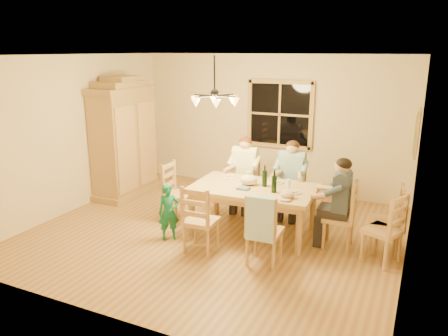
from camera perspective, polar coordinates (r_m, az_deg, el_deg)
The scene contains 33 objects.
floor at distance 6.94m, azimuth -1.14°, elevation -8.37°, with size 5.50×5.50×0.00m, color #966136.
ceiling at distance 6.36m, azimuth -1.27°, elevation 14.53°, with size 5.50×5.00×0.02m, color white.
wall_back at distance 8.79m, azimuth 6.08°, elevation 5.80°, with size 5.50×0.02×2.70m, color beige.
wall_left at distance 8.10m, azimuth -18.98°, elevation 4.24°, with size 0.02×5.00×2.70m, color beige.
wall_right at distance 5.87m, azimuth 23.63°, elevation -0.15°, with size 0.02×5.00×2.70m, color beige.
window at distance 8.66m, azimuth 7.30°, elevation 6.96°, with size 1.30×0.06×1.30m.
painting at distance 7.00m, azimuth 23.93°, elevation 4.23°, with size 0.06×0.78×0.64m.
chandelier at distance 6.40m, azimuth -1.23°, elevation 8.94°, with size 0.77×0.68×0.71m.
armoire at distance 8.64m, azimuth -12.91°, elevation 3.35°, with size 0.66×1.40×2.30m.
dining_table at distance 6.69m, azimuth 3.87°, elevation -3.24°, with size 1.91×1.21×0.76m.
chair_far_left at distance 7.74m, azimuth 2.71°, elevation -3.43°, with size 0.46×0.44×0.99m.
chair_far_right at distance 7.51m, azimuth 8.66°, elevation -4.18°, with size 0.46×0.44×0.99m.
chair_near_left at distance 6.23m, azimuth -2.99°, elevation -8.21°, with size 0.46×0.44×0.99m.
chair_near_right at distance 5.91m, azimuth 5.29°, elevation -9.59°, with size 0.46×0.44×0.99m.
chair_end_left at distance 7.31m, azimuth -5.84°, elevation -4.64°, with size 0.44×0.46×0.99m.
chair_end_right at distance 6.54m, azimuth 14.67°, elevation -7.52°, with size 0.44×0.46×0.99m.
adult_woman at distance 7.59m, azimuth 2.76°, elevation 0.42°, with size 0.41×0.43×0.87m.
adult_plaid_man at distance 7.35m, azimuth 8.82°, elevation -0.23°, with size 0.41×0.43×0.87m.
adult_slate_man at distance 6.36m, azimuth 15.00°, elevation -3.05°, with size 0.43×0.41×0.87m.
towel at distance 5.59m, azimuth 4.78°, elevation -6.66°, with size 0.38×0.10×0.58m, color #A7C5E2.
wine_bottle_a at distance 6.64m, azimuth 5.33°, elevation -1.03°, with size 0.08×0.08×0.33m, color black.
wine_bottle_b at distance 6.38m, azimuth 6.57°, elevation -1.77°, with size 0.08×0.08×0.33m, color black.
plate_woman at distance 7.14m, azimuth 0.90°, elevation -1.12°, with size 0.26×0.26×0.02m, color white.
plate_plaid at distance 6.89m, azimuth 6.74°, elevation -1.83°, with size 0.26×0.26×0.02m, color white.
plate_slate at distance 6.45m, azimuth 8.93°, elevation -3.09°, with size 0.26×0.26×0.02m, color white.
wine_glass_a at distance 6.96m, azimuth 3.19°, elevation -1.04°, with size 0.06×0.06×0.14m, color silver.
wine_glass_b at distance 6.61m, azimuth 8.43°, elevation -2.07°, with size 0.06×0.06×0.14m, color silver.
cap at distance 6.19m, azimuth 8.28°, elevation -3.43°, with size 0.20×0.20×0.11m, color tan.
napkin at distance 6.52m, azimuth 2.53°, elevation -2.67°, with size 0.18×0.14×0.03m, color #515E96.
cloth_bundle at distance 6.73m, azimuth 3.24°, elevation -1.56°, with size 0.28×0.22×0.15m, color beige.
child at distance 6.60m, azimuth -7.24°, elevation -5.74°, with size 0.31×0.21×0.86m, color #197155.
chair_spare_front at distance 6.27m, azimuth 19.87°, elevation -8.98°, with size 0.56×0.57×0.99m.
chair_spare_back at distance 6.59m, azimuth 20.17°, elevation -7.83°, with size 0.47×0.48×0.99m.
Camera 1 is at (2.82, -5.70, 2.78)m, focal length 35.00 mm.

